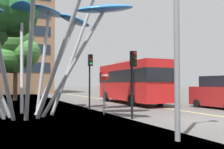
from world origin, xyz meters
TOP-DOWN VIEW (x-y plane):
  - ground at (-0.69, 0.00)m, footprint 120.00×240.00m
  - red_bus at (1.96, 10.31)m, footprint 3.23×9.97m
  - leaf_sculpture at (-7.61, 5.26)m, footprint 12.88×11.80m
  - traffic_light_kerb_near at (-2.86, 1.94)m, footprint 0.28×0.42m
  - traffic_light_kerb_far at (-3.25, 7.07)m, footprint 0.28×0.42m
  - car_parked_mid at (5.42, 3.61)m, footprint 1.92×4.41m
  - tree_pavement_far at (-7.22, 19.19)m, footprint 4.63×5.45m
  - no_entry_sign at (-3.49, 4.13)m, footprint 0.60×0.12m

SIDE VIEW (x-z plane):
  - ground at x=-0.69m, z-range -0.10..0.00m
  - car_parked_mid at x=5.42m, z-range -0.08..2.27m
  - no_entry_sign at x=-3.49m, z-range 0.43..3.00m
  - red_bus at x=1.96m, z-range 0.18..4.02m
  - traffic_light_kerb_near at x=-2.86m, z-range 0.78..4.24m
  - traffic_light_kerb_far at x=-3.25m, z-range 0.85..4.68m
  - tree_pavement_far at x=-7.22m, z-range 1.38..9.70m
  - leaf_sculpture at x=-7.61m, z-range 2.05..10.44m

